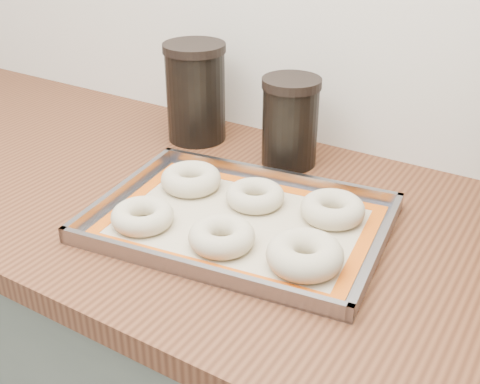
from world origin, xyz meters
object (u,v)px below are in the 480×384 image
Objects in this scene: bagel_back_left at (191,179)px; baking_tray at (240,221)px; bagel_front_left at (142,216)px; canister_mid at (290,122)px; bagel_back_mid at (255,196)px; bagel_back_right at (333,209)px; bagel_front_mid at (222,236)px; canister_left at (196,92)px; bagel_front_right at (305,255)px.

baking_tray is at bearing -21.61° from bagel_back_left.
canister_mid is at bearing 75.58° from bagel_front_left.
canister_mid is (-0.04, 0.25, 0.08)m from baking_tray.
bagel_back_mid is (0.13, 0.01, -0.00)m from bagel_back_left.
bagel_back_left is at bearing 158.39° from baking_tray.
canister_mid is (-0.16, 0.16, 0.06)m from bagel_back_right.
bagel_back_right is at bearing 10.44° from bagel_back_mid.
canister_left is at bearing 130.32° from bagel_front_mid.
bagel_back_left is at bearing -175.32° from bagel_back_mid.
bagel_front_right is 1.07× the size of bagel_back_right.
bagel_back_right is at bearing 35.91° from baking_tray.
canister_mid is (0.09, 0.19, 0.06)m from bagel_back_left.
bagel_back_left is 0.53× the size of canister_left.
canister_mid is (-0.03, 0.18, 0.07)m from bagel_back_mid.
canister_left reaches higher than baking_tray.
bagel_front_left is 0.14m from bagel_back_left.
canister_mid is (-0.06, 0.32, 0.06)m from bagel_front_mid.
baking_tray is 0.15m from bagel_back_right.
bagel_front_mid is at bearing -40.62° from bagel_back_left.
bagel_back_right is at bearing 35.43° from bagel_front_left.
bagel_front_mid is 0.20m from bagel_back_left.
bagel_front_right is at bearing 7.75° from bagel_front_mid.
bagel_front_mid is at bearing -123.63° from bagel_back_right.
canister_left is 1.19× the size of canister_mid.
bagel_back_left is 1.07× the size of bagel_back_mid.
bagel_front_right is 0.30m from bagel_back_left.
baking_tray is 4.67× the size of bagel_back_left.
canister_left reaches higher than bagel_back_mid.
bagel_back_right is (0.13, 0.02, 0.00)m from bagel_back_mid.
bagel_front_left is at bearing -104.42° from canister_mid.
canister_mid is at bearing 121.33° from bagel_front_right.
canister_left is (-0.26, 0.25, 0.10)m from baking_tray.
bagel_back_right reaches higher than bagel_back_mid.
bagel_front_left is at bearing -145.03° from baking_tray.
bagel_front_left is 0.19m from bagel_back_mid.
bagel_front_mid is at bearing -49.68° from canister_left.
bagel_front_mid is 0.50× the size of canister_left.
bagel_front_left is at bearing -173.97° from bagel_front_mid.
canister_mid reaches higher than bagel_back_left.
bagel_back_left reaches higher than bagel_back_mid.
bagel_front_mid is 0.20m from bagel_back_right.
bagel_front_left is 0.94× the size of bagel_back_left.
bagel_back_right is 0.43m from canister_left.
bagel_front_mid reaches higher than bagel_back_mid.
canister_mid is at bearing 99.70° from bagel_front_mid.
canister_left is at bearing 111.73° from bagel_front_left.
bagel_back_left is 0.13m from bagel_back_mid.
bagel_front_mid is at bearing -172.25° from bagel_front_right.
bagel_front_mid is 0.91× the size of bagel_front_right.
baking_tray is 0.26m from canister_mid.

